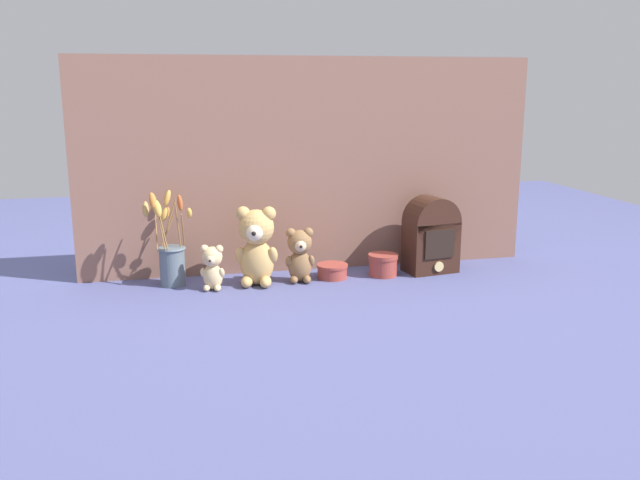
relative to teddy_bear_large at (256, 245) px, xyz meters
The scene contains 9 objects.
ground_plane 0.25m from the teddy_bear_large, ahead, with size 4.00×4.00×0.00m, color #4C5184.
backdrop_wall 0.35m from the teddy_bear_large, 36.20° to the left, with size 1.59×0.02×0.74m.
teddy_bear_large is the anchor object (origin of this frame).
teddy_bear_medium 0.15m from the teddy_bear_large, ahead, with size 0.10×0.09×0.18m.
teddy_bear_small 0.16m from the teddy_bear_large, behind, with size 0.08×0.07×0.15m.
flower_vase 0.28m from the teddy_bear_large, 167.91° to the left, with size 0.16×0.14×0.32m.
vintage_radio 0.61m from the teddy_bear_large, ahead, with size 0.19×0.14×0.27m.
decorative_tin_tall 0.28m from the teddy_bear_large, ahead, with size 0.11×0.11×0.05m.
decorative_tin_short 0.45m from the teddy_bear_large, ahead, with size 0.10×0.10×0.08m.
Camera 1 is at (-0.48, -2.11, 0.65)m, focal length 38.00 mm.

